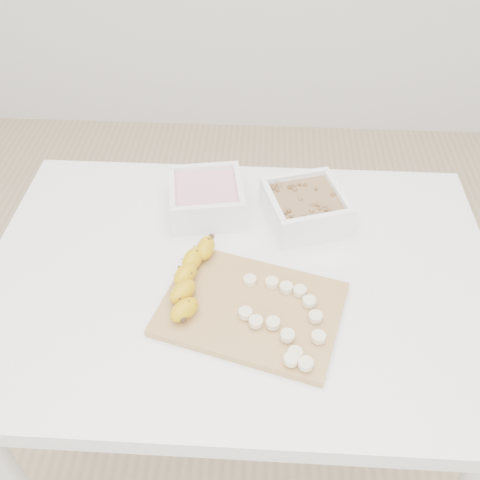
# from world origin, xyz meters

# --- Properties ---
(ground) EXTENTS (3.50, 3.50, 0.00)m
(ground) POSITION_xyz_m (0.00, 0.00, 0.00)
(ground) COLOR #C6AD89
(ground) RESTS_ON ground
(table) EXTENTS (1.00, 0.70, 0.75)m
(table) POSITION_xyz_m (0.00, 0.00, 0.65)
(table) COLOR white
(table) RESTS_ON ground
(bowl_yogurt) EXTENTS (0.18, 0.18, 0.07)m
(bowl_yogurt) POSITION_xyz_m (-0.08, 0.18, 0.79)
(bowl_yogurt) COLOR white
(bowl_yogurt) RESTS_ON table
(bowl_granola) EXTENTS (0.20, 0.20, 0.07)m
(bowl_granola) POSITION_xyz_m (0.13, 0.16, 0.79)
(bowl_granola) COLOR white
(bowl_granola) RESTS_ON table
(cutting_board) EXTENTS (0.36, 0.30, 0.01)m
(cutting_board) POSITION_xyz_m (0.03, -0.09, 0.76)
(cutting_board) COLOR #AB784A
(cutting_board) RESTS_ON table
(banana) EXTENTS (0.12, 0.21, 0.04)m
(banana) POSITION_xyz_m (-0.09, -0.05, 0.78)
(banana) COLOR #C79709
(banana) RESTS_ON cutting_board
(banana_slices) EXTENTS (0.15, 0.20, 0.02)m
(banana_slices) POSITION_xyz_m (0.09, -0.12, 0.77)
(banana_slices) COLOR beige
(banana_slices) RESTS_ON cutting_board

